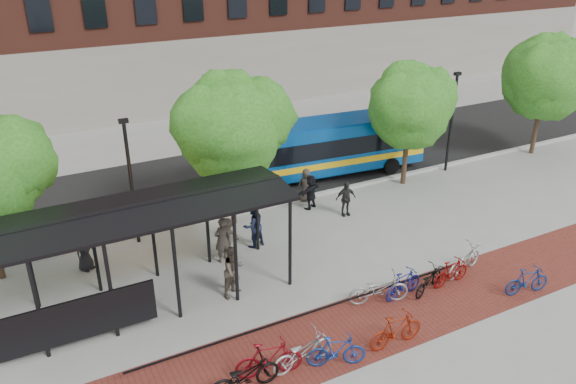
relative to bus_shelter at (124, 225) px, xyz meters
name	(u,v)px	position (x,y,z in m)	size (l,w,h in m)	color
ground	(335,241)	(8.13, 0.48, -3.00)	(160.00, 160.00, 0.00)	#9E9E99
asphalt_street	(253,172)	(8.13, 8.48, -2.99)	(160.00, 8.00, 0.01)	black
curb	(289,201)	(8.13, 4.48, -2.94)	(160.00, 0.25, 0.12)	#B7B7B2
brick_strip	(364,326)	(6.13, -4.52, -3.00)	(24.00, 3.00, 0.01)	maroon
bike_rack_rail	(314,322)	(4.83, -3.62, -3.00)	(12.00, 0.05, 0.95)	black
bus_shelter	(124,225)	(0.00, 0.00, 0.00)	(10.60, 3.07, 3.60)	black
tree_b	(231,122)	(5.23, 3.83, 1.46)	(5.15, 4.20, 6.47)	#382619
tree_c	(411,103)	(14.22, 3.83, 1.06)	(4.66, 3.80, 5.92)	#382619
tree_d	(547,73)	(23.23, 3.83, 1.47)	(5.39, 4.40, 6.55)	#382619
lamp_post_left	(131,179)	(1.13, 4.08, -0.25)	(0.35, 0.20, 5.12)	black
lamp_post_right	(452,120)	(17.13, 4.08, -0.25)	(0.35, 0.20, 5.12)	black
bus	(322,145)	(11.04, 6.47, -1.36)	(10.77, 3.31, 2.86)	#084B9F
bike_0	(244,376)	(1.69, -5.30, -2.46)	(0.72, 2.05, 1.08)	black
bike_1	(269,359)	(2.53, -5.06, -2.42)	(0.54, 1.92, 1.16)	maroon
bike_2	(303,351)	(3.55, -5.16, -2.47)	(0.70, 2.01, 1.06)	#ACACAF
bike_3	(336,351)	(4.40, -5.59, -2.48)	(0.49, 1.72, 1.03)	navy
bike_5	(396,330)	(6.44, -5.68, -2.44)	(0.52, 1.85, 1.11)	maroon
bike_6	(379,289)	(7.25, -3.69, -2.46)	(0.72, 2.06, 1.08)	#99999B
bike_7	(403,284)	(8.20, -3.78, -2.50)	(0.47, 1.67, 1.00)	navy
bike_8	(428,280)	(9.16, -3.94, -2.55)	(0.59, 1.69, 0.89)	black
bike_9	(451,272)	(10.13, -3.97, -2.51)	(0.46, 1.63, 0.98)	maroon
bike_10	(464,260)	(11.06, -3.63, -2.47)	(0.70, 2.01, 1.06)	#BBBBBD
bike_11	(527,281)	(12.05, -5.60, -2.49)	(0.48, 1.69, 1.02)	navy
pedestrian_0	(85,250)	(-1.04, 2.95, -2.20)	(0.78, 0.51, 1.59)	black
pedestrian_1	(223,240)	(3.63, 1.15, -2.09)	(0.66, 0.44, 1.82)	#443D36
pedestrian_2	(253,225)	(5.09, 1.64, -2.08)	(0.89, 0.70, 1.84)	#1B223F
pedestrian_3	(227,238)	(3.88, 1.32, -2.18)	(1.06, 0.61, 1.64)	brown
pedestrian_4	(346,199)	(9.74, 2.21, -2.21)	(0.93, 0.39, 1.59)	#272727
pedestrian_5	(311,192)	(8.74, 3.51, -2.20)	(1.47, 0.47, 1.59)	black
pedestrian_6	(306,185)	(8.93, 4.28, -2.22)	(0.76, 0.49, 1.56)	#3D3531
pedestrian_8	(234,271)	(3.19, -1.02, -2.08)	(0.89, 0.70, 1.84)	brown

